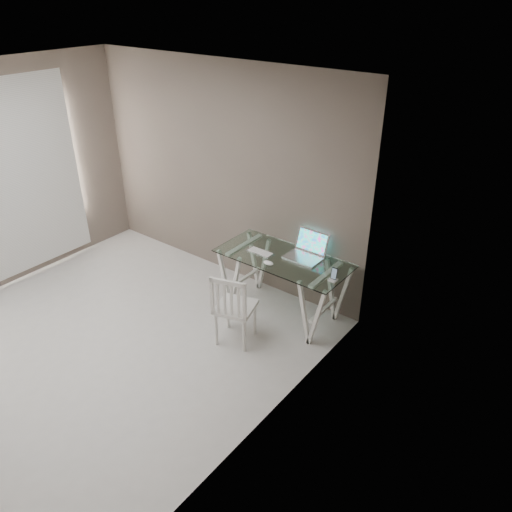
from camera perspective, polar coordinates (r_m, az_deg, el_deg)
The scene contains 7 objects.
room at distance 4.82m, azimuth -22.21°, elevation 5.90°, with size 4.50×4.52×2.71m.
desk at distance 5.71m, azimuth 3.03°, elevation -3.38°, with size 1.50×0.70×0.75m.
chair at distance 5.20m, azimuth -2.69°, elevation -5.79°, with size 0.49×0.49×0.86m.
laptop at distance 5.55m, azimuth 5.83°, elevation 0.58°, with size 0.39×0.36×0.27m.
keyboard at distance 5.62m, azimuth 0.48°, elevation 0.45°, with size 0.30×0.13×0.01m, color silver.
mouse at distance 5.38m, azimuth 1.42°, elevation -0.80°, with size 0.12×0.07×0.04m, color white.
phone_dock at distance 5.14m, azimuth 8.86°, elevation -2.41°, with size 0.08×0.08×0.14m.
Camera 1 is at (3.88, -2.16, 3.44)m, focal length 35.00 mm.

